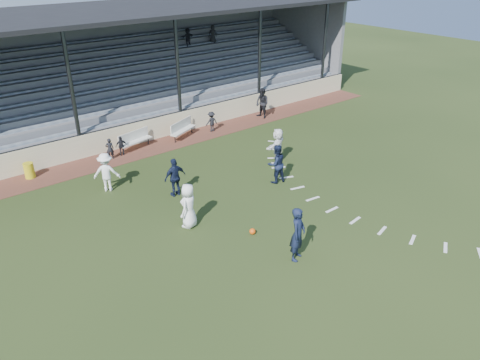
% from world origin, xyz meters
% --- Properties ---
extents(ground, '(90.00, 90.00, 0.00)m').
position_xyz_m(ground, '(0.00, 0.00, 0.00)').
color(ground, '#253415').
rests_on(ground, ground).
extents(cinder_track, '(34.00, 2.00, 0.02)m').
position_xyz_m(cinder_track, '(0.00, 10.50, 0.01)').
color(cinder_track, '#562C22').
rests_on(cinder_track, ground).
extents(retaining_wall, '(34.00, 0.18, 1.20)m').
position_xyz_m(retaining_wall, '(0.00, 11.55, 0.60)').
color(retaining_wall, beige).
rests_on(retaining_wall, ground).
extents(bench_left, '(2.04, 0.88, 0.95)m').
position_xyz_m(bench_left, '(-0.36, 10.95, 0.58)').
color(bench_left, silver).
rests_on(bench_left, cinder_track).
extents(bench_right, '(1.99, 1.24, 0.95)m').
position_xyz_m(bench_right, '(2.51, 10.78, 0.58)').
color(bench_right, silver).
rests_on(bench_right, cinder_track).
extents(trash_bin, '(0.46, 0.46, 0.73)m').
position_xyz_m(trash_bin, '(-5.85, 10.86, 0.39)').
color(trash_bin, gold).
rests_on(trash_bin, cinder_track).
extents(football, '(0.23, 0.23, 0.23)m').
position_xyz_m(football, '(-0.87, 0.69, 0.12)').
color(football, '#E44F0D').
rests_on(football, ground).
extents(player_white_lead, '(1.04, 0.94, 1.79)m').
position_xyz_m(player_white_lead, '(-2.38, 2.67, 0.90)').
color(player_white_lead, white).
rests_on(player_white_lead, ground).
extents(player_navy_lead, '(0.86, 0.75, 1.98)m').
position_xyz_m(player_navy_lead, '(-0.66, -1.43, 0.99)').
color(player_navy_lead, '#131A34').
rests_on(player_navy_lead, ground).
extents(player_navy_mid, '(0.99, 0.83, 1.82)m').
position_xyz_m(player_navy_mid, '(2.79, 3.33, 0.91)').
color(player_navy_mid, '#131A34').
rests_on(player_navy_mid, ground).
extents(player_white_wing, '(1.31, 1.19, 1.77)m').
position_xyz_m(player_white_wing, '(-3.54, 7.41, 0.88)').
color(player_white_wing, white).
rests_on(player_white_wing, ground).
extents(player_navy_wing, '(1.02, 0.43, 1.73)m').
position_xyz_m(player_navy_wing, '(-1.45, 5.13, 0.87)').
color(player_navy_wing, '#131A34').
rests_on(player_navy_wing, ground).
extents(player_white_back, '(1.72, 1.10, 1.77)m').
position_xyz_m(player_white_back, '(4.35, 4.91, 0.89)').
color(player_white_back, white).
rests_on(player_white_back, ground).
extents(official, '(0.77, 0.96, 1.86)m').
position_xyz_m(official, '(8.21, 10.43, 0.95)').
color(official, black).
rests_on(official, cinder_track).
extents(sub_left_near, '(0.46, 0.36, 1.11)m').
position_xyz_m(sub_left_near, '(-1.98, 10.48, 0.57)').
color(sub_left_near, black).
rests_on(sub_left_near, cinder_track).
extents(sub_left_far, '(0.64, 0.35, 1.03)m').
position_xyz_m(sub_left_far, '(-1.31, 10.56, 0.53)').
color(sub_left_far, black).
rests_on(sub_left_far, cinder_track).
extents(sub_right, '(0.77, 0.46, 1.18)m').
position_xyz_m(sub_right, '(4.34, 10.48, 0.61)').
color(sub_right, black).
rests_on(sub_right, cinder_track).
extents(grandstand, '(34.60, 9.00, 6.61)m').
position_xyz_m(grandstand, '(0.01, 16.26, 2.20)').
color(grandstand, slate).
rests_on(grandstand, ground).
extents(penalty_arc, '(3.89, 14.63, 0.01)m').
position_xyz_m(penalty_arc, '(4.12, 0.00, 0.01)').
color(penalty_arc, white).
rests_on(penalty_arc, ground).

